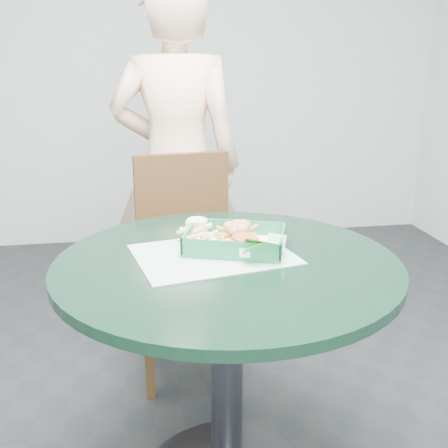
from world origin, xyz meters
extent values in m
cube|color=silver|center=(0.00, 2.50, 1.40)|extent=(4.00, 0.04, 2.80)
cylinder|color=#303036|center=(0.00, 0.00, 0.38)|extent=(0.10, 0.10, 0.70)
cylinder|color=#294033|center=(0.00, 0.00, 0.73)|extent=(0.98, 0.98, 0.03)
cube|color=#392214|center=(-0.05, 0.67, 0.45)|extent=(0.41, 0.41, 0.04)
cube|color=#392214|center=(-0.05, 0.85, 0.70)|extent=(0.41, 0.04, 0.46)
cube|color=#392214|center=(-0.23, 0.49, 0.21)|extent=(0.04, 0.04, 0.43)
cube|color=#392214|center=(0.13, 0.49, 0.21)|extent=(0.04, 0.04, 0.43)
cube|color=#392214|center=(-0.23, 0.84, 0.21)|extent=(0.04, 0.04, 0.43)
cube|color=#392214|center=(0.13, 0.84, 0.21)|extent=(0.04, 0.04, 0.43)
imported|color=beige|center=(-0.06, 1.06, 0.93)|extent=(0.75, 0.56, 1.87)
cube|color=#99BDB3|center=(-0.03, 0.04, 0.75)|extent=(0.49, 0.41, 0.00)
cube|color=#1F6F43|center=(0.04, 0.08, 0.76)|extent=(0.28, 0.21, 0.01)
cube|color=white|center=(0.04, 0.08, 0.76)|extent=(0.27, 0.20, 0.00)
cube|color=#1F6F43|center=(0.04, 0.18, 0.79)|extent=(0.28, 0.01, 0.05)
cube|color=#1F6F43|center=(0.04, -0.02, 0.79)|extent=(0.28, 0.01, 0.05)
cube|color=#1F6F43|center=(0.18, 0.08, 0.79)|extent=(0.01, 0.21, 0.05)
cube|color=#1F6F43|center=(-0.10, 0.08, 0.79)|extent=(0.01, 0.21, 0.05)
cylinder|color=gold|center=(0.04, 0.10, 0.78)|extent=(0.12, 0.12, 0.02)
cylinder|color=silver|center=(-0.09, 0.14, 0.80)|extent=(0.07, 0.07, 0.03)
cylinder|color=white|center=(-0.09, 0.14, 0.82)|extent=(0.06, 0.06, 0.00)
cylinder|color=white|center=(0.08, 0.01, 0.78)|extent=(0.08, 0.08, 0.03)
torus|color=white|center=(0.08, 0.01, 0.80)|extent=(0.08, 0.08, 0.01)
cylinder|color=#C5432C|center=(0.08, 0.01, 0.81)|extent=(0.07, 0.07, 0.01)
camera|label=1|loc=(-0.24, -1.37, 1.31)|focal=42.00mm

